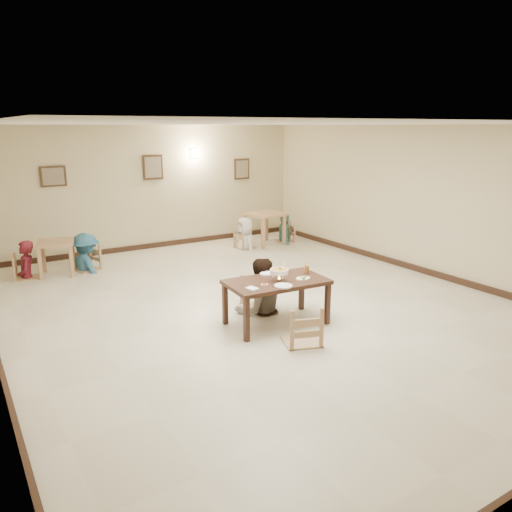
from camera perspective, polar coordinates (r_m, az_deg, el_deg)
floor at (r=8.51m, az=0.25°, el=-5.77°), size 10.00×10.00×0.00m
ceiling at (r=7.98m, az=0.27°, el=14.86°), size 10.00×10.00×0.00m
wall_back at (r=12.58m, az=-12.08°, el=7.61°), size 10.00×0.00×10.00m
wall_right at (r=10.76m, az=18.69°, el=6.02°), size 0.00×10.00×10.00m
baseboard_back at (r=12.80m, az=-11.69°, el=1.19°), size 8.00×0.06×0.12m
baseboard_right at (r=11.03m, az=17.99°, el=-1.39°), size 0.06×10.00×0.12m
picture_a at (r=11.93m, az=-22.17°, el=8.43°), size 0.55×0.04×0.45m
picture_b at (r=12.53m, az=-11.70°, el=9.90°), size 0.50×0.04×0.60m
picture_c at (r=13.61m, az=-1.63°, el=9.91°), size 0.45×0.04×0.55m
wall_sconce at (r=12.93m, az=-7.12°, el=11.56°), size 0.16×0.05×0.22m
main_table at (r=7.58m, az=2.36°, el=-3.36°), size 1.57×0.96×0.71m
chair_far at (r=8.26m, az=-0.11°, el=-2.79°), size 0.47×0.47×0.99m
chair_near at (r=6.99m, az=5.31°, el=-5.76°), size 0.51×0.51×1.08m
main_diner at (r=8.05m, az=0.42°, el=-0.27°), size 0.97×0.81×1.80m
curry_warmer at (r=7.49m, az=2.67°, el=-1.77°), size 0.31×0.28×0.25m
rice_plate_far at (r=7.86m, az=1.33°, el=-1.98°), size 0.26×0.26×0.06m
rice_plate_near at (r=7.26m, az=3.14°, el=-3.40°), size 0.26×0.26×0.06m
fried_plate at (r=7.63m, az=5.39°, el=-2.53°), size 0.23×0.23×0.05m
chili_dish at (r=7.31m, az=0.98°, el=-3.28°), size 0.10×0.10×0.02m
napkin_cutlery at (r=7.11m, az=-0.43°, el=-3.77°), size 0.18×0.26×0.03m
drink_glass at (r=7.94m, az=5.83°, el=-1.42°), size 0.08×0.08×0.16m
bg_table_left at (r=10.93m, az=-21.90°, el=0.91°), size 0.87×0.87×0.71m
bg_table_right at (r=12.76m, az=1.01°, el=4.31°), size 0.92×0.92×0.82m
bg_chair_ll at (r=10.94m, az=-24.92°, el=0.03°), size 0.44×0.44×0.94m
bg_chair_lr at (r=11.10m, az=-18.92°, el=0.95°), size 0.47×0.47×1.00m
bg_chair_rl at (r=12.42m, az=-1.27°, el=2.94°), size 0.43×0.43×0.91m
bg_chair_rr at (r=13.15m, az=3.30°, el=3.75°), size 0.46×0.46×0.99m
bg_diner_a at (r=10.87m, az=-25.09°, el=1.57°), size 0.46×0.62×1.54m
bg_diner_b at (r=11.03m, az=-19.05°, el=2.47°), size 0.91×1.17×1.59m
bg_diner_c at (r=12.36m, az=-1.28°, el=4.42°), size 0.53×0.78×1.56m
bg_diner_d at (r=13.10m, az=3.32°, el=4.93°), size 0.70×0.97×1.53m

